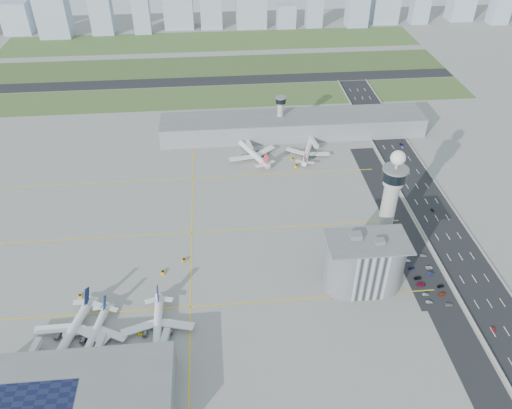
{
  "coord_description": "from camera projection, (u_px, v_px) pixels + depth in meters",
  "views": [
    {
      "loc": [
        -22.22,
        -207.01,
        196.39
      ],
      "look_at": [
        0.0,
        35.0,
        15.0
      ],
      "focal_mm": 35.0,
      "sensor_mm": 36.0,
      "label": 1
    }
  ],
  "objects": [
    {
      "name": "tug_4",
      "position": [
        293.0,
        159.0,
        372.79
      ],
      "size": [
        3.27,
        2.9,
        1.58
      ],
      "primitive_type": null,
      "rotation": [
        0.0,
        0.0,
        2.04
      ],
      "color": "#D6B009",
      "rests_on": "ground"
    },
    {
      "name": "airplane_far_a",
      "position": [
        252.0,
        149.0,
        372.88
      ],
      "size": [
        54.61,
        57.94,
        12.83
      ],
      "primitive_type": null,
      "rotation": [
        0.0,
        0.0,
        2.01
      ],
      "color": "white",
      "rests_on": "ground"
    },
    {
      "name": "near_terminal",
      "position": [
        72.0,
        399.0,
        208.55
      ],
      "size": [
        84.0,
        42.0,
        13.0
      ],
      "color": "gray",
      "rests_on": "ground"
    },
    {
      "name": "car_lot_10",
      "position": [
        429.0,
        267.0,
        279.97
      ],
      "size": [
        4.07,
        1.88,
        1.13
      ],
      "primitive_type": "imported",
      "rotation": [
        0.0,
        0.0,
        1.57
      ],
      "color": "silver",
      "rests_on": "ground"
    },
    {
      "name": "car_lot_7",
      "position": [
        442.0,
        294.0,
        263.75
      ],
      "size": [
        4.34,
        2.24,
        1.21
      ],
      "primitive_type": "imported",
      "rotation": [
        0.0,
        0.0,
        1.71
      ],
      "color": "#9C3112",
      "rests_on": "ground"
    },
    {
      "name": "jet_bridge_near_0",
      "position": [
        27.0,
        366.0,
        225.63
      ],
      "size": [
        5.39,
        14.31,
        5.7
      ],
      "primitive_type": null,
      "rotation": [
        0.0,
        0.0,
        1.4
      ],
      "color": "silver",
      "rests_on": "ground"
    },
    {
      "name": "skyline_bldg_6",
      "position": [
        141.0,
        14.0,
        596.76
      ],
      "size": [
        20.04,
        16.03,
        45.2
      ],
      "primitive_type": "cube",
      "color": "#9EADC1",
      "rests_on": "ground"
    },
    {
      "name": "tug_3",
      "position": [
        184.0,
        260.0,
        284.6
      ],
      "size": [
        3.46,
        3.35,
        1.67
      ],
      "primitive_type": null,
      "rotation": [
        0.0,
        0.0,
        2.26
      ],
      "color": "orange",
      "rests_on": "ground"
    },
    {
      "name": "ground",
      "position": [
        262.0,
        262.0,
        284.3
      ],
      "size": [
        1000.0,
        1000.0,
        0.0
      ],
      "primitive_type": "plane",
      "color": "gray"
    },
    {
      "name": "skyline_bldg_4",
      "position": [
        52.0,
        10.0,
        582.61
      ],
      "size": [
        35.81,
        28.65,
        60.36
      ],
      "primitive_type": "cube",
      "color": "#9EADC1",
      "rests_on": "ground"
    },
    {
      "name": "tug_1",
      "position": [
        140.0,
        331.0,
        243.45
      ],
      "size": [
        2.38,
        3.47,
        2.01
      ],
      "primitive_type": null,
      "rotation": [
        0.0,
        0.0,
        -0.0
      ],
      "color": "yellow",
      "rests_on": "ground"
    },
    {
      "name": "tug_5",
      "position": [
        296.0,
        166.0,
        364.92
      ],
      "size": [
        3.55,
        3.77,
        1.81
      ],
      "primitive_type": null,
      "rotation": [
        0.0,
        0.0,
        -0.63
      ],
      "color": "#F3BC07",
      "rests_on": "ground"
    },
    {
      "name": "car_hw_2",
      "position": [
        401.0,
        144.0,
        390.5
      ],
      "size": [
        2.23,
        4.24,
        1.14
      ],
      "primitive_type": "imported",
      "rotation": [
        0.0,
        0.0,
        -0.08
      ],
      "color": "navy",
      "rests_on": "ground"
    },
    {
      "name": "jet_bridge_far_0",
      "position": [
        247.0,
        143.0,
        388.08
      ],
      "size": [
        5.39,
        14.31,
        5.7
      ],
      "primitive_type": null,
      "rotation": [
        0.0,
        0.0,
        -1.4
      ],
      "color": "silver",
      "rests_on": "ground"
    },
    {
      "name": "car_lot_9",
      "position": [
        431.0,
        273.0,
        276.15
      ],
      "size": [
        3.88,
        1.55,
        1.25
      ],
      "primitive_type": "imported",
      "rotation": [
        0.0,
        0.0,
        1.51
      ],
      "color": "navy",
      "rests_on": "ground"
    },
    {
      "name": "taxiway_line_h_1",
      "position": [
        192.0,
        233.0,
        305.31
      ],
      "size": [
        260.0,
        0.6,
        0.01
      ],
      "primitive_type": "cube",
      "color": "yellow",
      "rests_on": "ground"
    },
    {
      "name": "taxiway_line_v",
      "position": [
        192.0,
        233.0,
        305.31
      ],
      "size": [
        0.6,
        260.0,
        0.01
      ],
      "primitive_type": "cube",
      "color": "yellow",
      "rests_on": "ground"
    },
    {
      "name": "skyline_bldg_11",
      "position": [
        314.0,
        11.0,
        618.42
      ],
      "size": [
        20.22,
        16.18,
        38.97
      ],
      "primitive_type": "cube",
      "color": "#9EADC1",
      "rests_on": "ground"
    },
    {
      "name": "skyline_bldg_9",
      "position": [
        251.0,
        1.0,
        612.95
      ],
      "size": [
        36.96,
        29.57,
        62.11
      ],
      "primitive_type": "cube",
      "color": "#9EADC1",
      "rests_on": "ground"
    },
    {
      "name": "airplane_near_c",
      "position": [
        157.0,
        325.0,
        240.58
      ],
      "size": [
        37.22,
        43.4,
        11.87
      ],
      "primitive_type": null,
      "rotation": [
        0.0,
        0.0,
        -1.54
      ],
      "color": "white",
      "rests_on": "ground"
    },
    {
      "name": "secondary_tower",
      "position": [
        280.0,
        112.0,
        394.96
      ],
      "size": [
        8.6,
        8.6,
        31.9
      ],
      "color": "#ADAAA5",
      "rests_on": "ground"
    },
    {
      "name": "skyline_bldg_5",
      "position": [
        100.0,
        5.0,
        588.2
      ],
      "size": [
        25.49,
        20.39,
        66.89
      ],
      "primitive_type": "cube",
      "color": "#9EADC1",
      "rests_on": "ground"
    },
    {
      "name": "skyline_bldg_12",
      "position": [
        358.0,
        7.0,
        618.36
      ],
      "size": [
        26.14,
        20.92,
        46.89
      ],
      "primitive_type": "cube",
      "color": "#9EADC1",
      "rests_on": "ground"
    },
    {
      "name": "grass_strip_1",
      "position": [
        214.0,
        67.0,
        522.22
      ],
      "size": [
        480.0,
        60.0,
        0.08
      ],
      "primitive_type": "cube",
      "color": "#3D5528",
      "rests_on": "ground"
    },
    {
      "name": "tug_2",
      "position": [
        163.0,
        272.0,
        276.59
      ],
      "size": [
        2.63,
        3.33,
        1.72
      ],
      "primitive_type": null,
      "rotation": [
        0.0,
        0.0,
        -0.22
      ],
      "color": "gold",
      "rests_on": "ground"
    },
    {
      "name": "control_tower",
      "position": [
        390.0,
        197.0,
        275.0
      ],
      "size": [
        14.0,
        14.0,
        64.5
      ],
      "color": "#ADAAA5",
      "rests_on": "ground"
    },
    {
      "name": "car_lot_1",
      "position": [
        426.0,
        294.0,
        263.63
      ],
      "size": [
        3.5,
        1.25,
        1.15
      ],
      "primitive_type": "imported",
      "rotation": [
        0.0,
        0.0,
        1.56
      ],
      "color": "slate",
      "rests_on": "ground"
    },
    {
      "name": "car_hw_4",
      "position": [
        362.0,
        111.0,
        437.34
      ],
      "size": [
        1.78,
        3.79,
        1.25
      ],
      "primitive_type": "imported",
      "rotation": [
        0.0,
        0.0,
        0.08
      ],
      "color": "#99A0AB",
      "rests_on": "ground"
    },
    {
      "name": "barrier_left",
      "position": [
        433.0,
        250.0,
        291.34
      ],
      "size": [
        0.6,
        500.0,
        1.2
      ],
      "primitive_type": "cube",
      "color": "#9E9E99",
      "rests_on": "ground"
    },
    {
      "name": "jet_bridge_near_1",
      "position": [
        95.0,
        361.0,
        227.83
      ],
      "size": [
        5.39,
        14.31,
        5.7
      ],
      "primitive_type": null,
      "rotation": [
        0.0,
        0.0,
        1.4
      ],
      "color": "silver",
      "rests_on": "ground"
    },
    {
      "name": "jet_bridge_near_2",
      "position": [
        161.0,
        356.0,
        230.03
      ],
      "size": [
        5.39,
        14.31,
        5.7
      ],
      "primitive_type": null,
      "rotation": [
        0.0,
        0.0,
        1.4
      ],
      "color": "silver",
      "rests_on": "ground"
    },
    {
      "name": "airplane_near_a",
      "position": [
        69.0,
        330.0,
        237.43
      ],
      "size": [
        49.1,
        53.95,
        12.76
      ],
      "primitive_type": null,
      "rotation": [
        0.0,
        0.0,
        -1.83
      ],
      "color": "white",
      "rests_on": "ground"
    },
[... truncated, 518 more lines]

